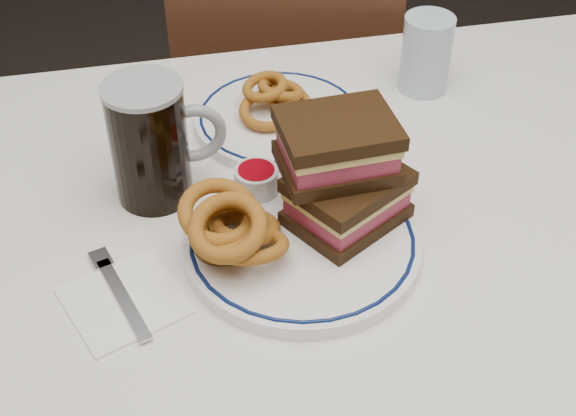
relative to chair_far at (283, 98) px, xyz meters
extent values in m
cube|color=white|center=(-0.14, -0.66, 0.24)|extent=(1.26, 0.86, 0.03)
cylinder|color=#442416|center=(0.40, -0.32, -0.14)|extent=(0.06, 0.06, 0.71)
cube|color=white|center=(-0.14, -0.23, 0.15)|extent=(1.26, 0.01, 0.17)
cube|color=#442416|center=(0.01, 0.07, -0.07)|extent=(0.48, 0.48, 0.04)
cylinder|color=#442416|center=(0.22, 0.22, -0.29)|extent=(0.04, 0.04, 0.41)
cylinder|color=#442416|center=(0.16, -0.13, -0.29)|extent=(0.04, 0.04, 0.41)
cylinder|color=#442416|center=(-0.14, 0.28, -0.29)|extent=(0.04, 0.04, 0.41)
cylinder|color=#442416|center=(-0.20, -0.08, -0.29)|extent=(0.04, 0.04, 0.41)
cube|color=#442416|center=(-0.02, -0.12, 0.19)|extent=(0.42, 0.10, 0.46)
cylinder|color=white|center=(-0.13, -0.71, 0.26)|extent=(0.29, 0.29, 0.02)
torus|color=#0A1B4E|center=(-0.13, -0.71, 0.27)|extent=(0.27, 0.27, 0.01)
cube|color=black|center=(-0.07, -0.69, 0.28)|extent=(0.17, 0.16, 0.02)
cube|color=#B0334B|center=(-0.07, -0.69, 0.30)|extent=(0.15, 0.14, 0.02)
cube|color=#D7BE60|center=(-0.07, -0.69, 0.32)|extent=(0.16, 0.15, 0.01)
cube|color=black|center=(-0.07, -0.69, 0.33)|extent=(0.17, 0.16, 0.02)
cube|color=black|center=(-0.08, -0.67, 0.35)|extent=(0.14, 0.11, 0.02)
cube|color=#B0334B|center=(-0.08, -0.67, 0.37)|extent=(0.13, 0.10, 0.02)
cube|color=#D7BE60|center=(-0.08, -0.67, 0.39)|extent=(0.13, 0.11, 0.01)
cube|color=black|center=(-0.08, -0.67, 0.40)|extent=(0.14, 0.11, 0.02)
torus|color=brown|center=(-0.22, -0.70, 0.29)|extent=(0.08, 0.08, 0.05)
torus|color=brown|center=(-0.19, -0.70, 0.29)|extent=(0.09, 0.09, 0.05)
torus|color=brown|center=(-0.19, -0.74, 0.30)|extent=(0.09, 0.08, 0.05)
torus|color=brown|center=(-0.21, -0.71, 0.31)|extent=(0.09, 0.09, 0.05)
torus|color=brown|center=(-0.22, -0.70, 0.32)|extent=(0.10, 0.10, 0.05)
torus|color=brown|center=(-0.22, -0.74, 0.33)|extent=(0.10, 0.09, 0.06)
cylinder|color=silver|center=(-0.16, -0.61, 0.29)|extent=(0.06, 0.06, 0.03)
cylinder|color=maroon|center=(-0.16, -0.61, 0.30)|extent=(0.05, 0.05, 0.01)
cylinder|color=black|center=(-0.29, -0.57, 0.33)|extent=(0.10, 0.10, 0.16)
cylinder|color=#969CA4|center=(-0.29, -0.57, 0.41)|extent=(0.10, 0.10, 0.01)
torus|color=#969CA4|center=(-0.23, -0.56, 0.34)|extent=(0.08, 0.02, 0.08)
cylinder|color=#AAC5DC|center=(0.14, -0.40, 0.31)|extent=(0.08, 0.08, 0.12)
cylinder|color=white|center=(-0.10, -0.45, 0.26)|extent=(0.25, 0.25, 0.02)
torus|color=#0A1B4E|center=(-0.10, -0.45, 0.27)|extent=(0.23, 0.23, 0.00)
torus|color=brown|center=(-0.08, -0.43, 0.28)|extent=(0.08, 0.07, 0.06)
torus|color=brown|center=(-0.12, -0.45, 0.29)|extent=(0.08, 0.08, 0.03)
torus|color=brown|center=(-0.09, -0.42, 0.30)|extent=(0.07, 0.07, 0.04)
torus|color=brown|center=(-0.11, -0.42, 0.30)|extent=(0.07, 0.07, 0.03)
cube|color=white|center=(-0.34, -0.75, 0.26)|extent=(0.15, 0.15, 0.00)
cube|color=#AFAEB3|center=(-0.34, -0.75, 0.26)|extent=(0.06, 0.14, 0.00)
cube|color=#AFAEB3|center=(-0.36, -0.68, 0.26)|extent=(0.03, 0.04, 0.00)
camera|label=1|loc=(-0.29, -1.39, 0.92)|focal=50.00mm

